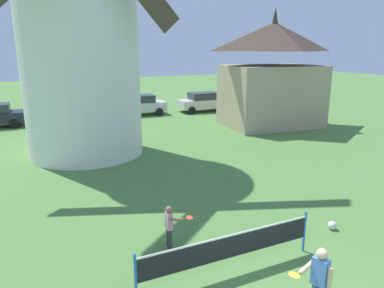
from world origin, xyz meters
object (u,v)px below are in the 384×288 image
(tennis_net, at_px, (230,247))
(parked_car_silver, at_px, (140,105))
(stray_ball, at_px, (332,225))
(parked_car_mustard, at_px, (69,109))
(chapel, at_px, (272,76))
(player_near, at_px, (319,278))
(player_far, at_px, (170,224))
(windmill, at_px, (77,4))
(parked_car_cream, at_px, (204,102))

(tennis_net, distance_m, parked_car_silver, 21.37)
(stray_ball, height_order, parked_car_mustard, parked_car_mustard)
(stray_ball, height_order, chapel, chapel)
(stray_ball, bearing_deg, player_near, -140.59)
(player_near, xyz_separation_m, parked_car_mustard, (-1.69, 22.87, 0.00))
(player_far, height_order, parked_car_mustard, parked_car_mustard)
(player_near, height_order, parked_car_silver, parked_car_silver)
(windmill, bearing_deg, chapel, 7.50)
(stray_ball, relative_size, parked_car_silver, 0.06)
(stray_ball, relative_size, parked_car_mustard, 0.06)
(tennis_net, xyz_separation_m, parked_car_cream, (9.78, 20.23, 0.13))
(windmill, xyz_separation_m, parked_car_silver, (5.63, 9.23, -6.20))
(chapel, bearing_deg, stray_ball, -120.22)
(parked_car_cream, xyz_separation_m, chapel, (1.46, -6.94, 2.47))
(player_near, xyz_separation_m, player_far, (-1.65, 3.56, -0.15))
(parked_car_cream, bearing_deg, player_near, -111.95)
(player_near, bearing_deg, parked_car_cream, 68.05)
(player_near, relative_size, parked_car_mustard, 0.34)
(player_near, height_order, chapel, chapel)
(windmill, relative_size, stray_ball, 54.79)
(player_near, xyz_separation_m, stray_ball, (2.95, 2.42, -0.68))
(windmill, bearing_deg, stray_ball, -65.99)
(tennis_net, xyz_separation_m, parked_car_silver, (4.47, 20.89, 0.13))
(tennis_net, relative_size, player_far, 3.90)
(stray_ball, xyz_separation_m, chapel, (7.43, 12.76, 3.15))
(stray_ball, bearing_deg, windmill, 114.01)
(player_far, relative_size, parked_car_cream, 0.28)
(tennis_net, height_order, player_far, player_far)
(stray_ball, bearing_deg, tennis_net, -172.08)
(player_far, height_order, chapel, chapel)
(player_near, distance_m, chapel, 18.56)
(stray_ball, relative_size, parked_car_cream, 0.06)
(parked_car_silver, bearing_deg, tennis_net, -102.09)
(parked_car_cream, bearing_deg, stray_ball, -106.86)
(chapel, bearing_deg, windmill, -172.50)
(player_near, bearing_deg, chapel, 55.64)
(windmill, xyz_separation_m, stray_ball, (4.96, -11.13, -6.88))
(windmill, distance_m, player_near, 15.04)
(player_near, distance_m, player_far, 3.93)
(parked_car_mustard, bearing_deg, player_near, -85.77)
(player_far, distance_m, parked_car_cream, 21.36)
(player_near, bearing_deg, stray_ball, 39.41)
(parked_car_cream, bearing_deg, player_far, -119.66)
(parked_car_silver, bearing_deg, parked_car_mustard, 179.07)
(parked_car_mustard, height_order, chapel, chapel)
(windmill, bearing_deg, tennis_net, -84.36)
(parked_car_mustard, relative_size, parked_car_cream, 1.01)
(parked_car_mustard, bearing_deg, chapel, -32.50)
(player_near, bearing_deg, windmill, 98.45)
(player_far, xyz_separation_m, parked_car_cream, (10.57, 18.56, 0.15))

